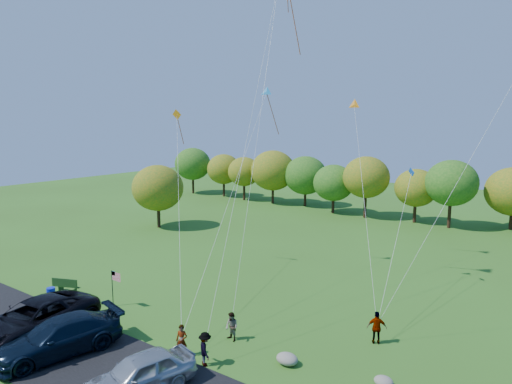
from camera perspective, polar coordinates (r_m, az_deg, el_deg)
ground at (r=25.06m, az=-8.07°, el=-18.82°), size 140.00×140.00×0.00m
asphalt_lane at (r=22.71m, az=-15.59°, el=-22.12°), size 44.00×6.00×0.06m
treeline at (r=54.65m, az=18.21°, el=1.24°), size 76.07×27.35×8.44m
minivan_dark at (r=28.26m, az=-25.99°, el=-14.06°), size 3.87×7.24×1.94m
minivan_navy at (r=25.81m, az=-23.45°, el=-16.29°), size 3.85×6.58×1.79m
minivan_silver at (r=21.60m, az=-14.32°, el=-21.13°), size 3.20×5.27×1.68m
flyer_a at (r=24.11m, az=-9.27°, el=-17.86°), size 0.70×0.59×1.62m
flyer_b at (r=25.33m, az=-3.06°, el=-16.48°), size 0.87×0.75×1.55m
flyer_c at (r=23.15m, az=-6.39°, el=-18.93°), size 1.23×1.13×1.66m
flyer_d at (r=25.76m, az=14.87°, el=-16.07°), size 1.11×0.83×1.75m
park_bench at (r=34.17m, az=-22.68°, el=-10.73°), size 1.86×1.00×1.06m
trash_barrel at (r=33.49m, az=-24.25°, el=-11.52°), size 0.54×0.54×0.81m
flag_assembly at (r=30.40m, az=-17.27°, el=-10.50°), size 0.87×0.56×2.34m
boulder_near at (r=23.41m, az=3.90°, el=-20.10°), size 1.11×0.87×0.55m
boulder_far at (r=22.52m, az=15.66°, el=-21.84°), size 0.86×0.72×0.45m
kites_aloft at (r=31.90m, az=8.78°, el=21.04°), size 24.57×6.52×17.07m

